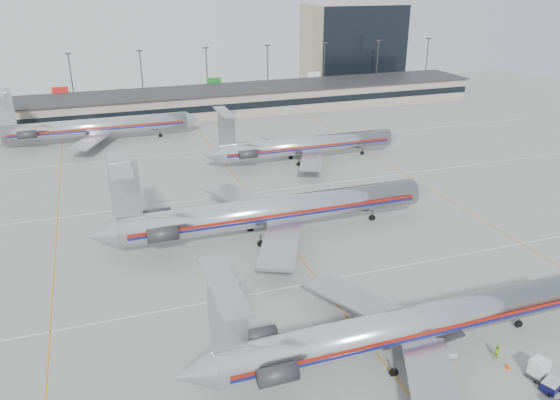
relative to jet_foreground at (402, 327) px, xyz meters
name	(u,v)px	position (x,y,z in m)	size (l,w,h in m)	color
ground	(357,329)	(-1.88, 5.22, -3.37)	(260.00, 260.00, 0.00)	gray
apron_markings	(319,281)	(-1.88, 15.22, -3.36)	(160.00, 0.15, 0.02)	silver
terminal	(185,103)	(-1.88, 103.19, -0.21)	(162.00, 17.00, 6.25)	gray
light_mast_row	(175,73)	(-1.88, 117.22, 5.21)	(163.60, 0.40, 15.28)	#38383D
distant_building	(352,44)	(60.12, 133.22, 9.13)	(30.00, 20.00, 25.00)	tan
jet_foreground	(402,327)	(0.00, 0.00, 0.00)	(44.37, 26.13, 11.61)	silver
jet_second_row	(270,211)	(-3.52, 28.83, 0.44)	(50.20, 29.56, 13.14)	silver
jet_third_row	(304,145)	(13.09, 58.03, -0.10)	(41.23, 25.36, 11.27)	silver
jet_back_row	(94,127)	(-24.99, 84.77, 0.19)	(44.79, 27.55, 12.25)	silver
tug_center	(437,400)	(-0.48, -6.95, -2.62)	(2.06, 1.09, 1.65)	#0A0B39
cart_outer	(551,386)	(10.15, -8.60, -2.82)	(2.16, 1.84, 1.04)	#0A0B39
uld_container	(539,369)	(10.35, -6.81, -2.42)	(2.11, 1.91, 1.88)	#2D2D30
belt_loader	(436,351)	(3.21, -1.26, -2.69)	(4.97, 2.32, 2.55)	#959595
ramp_worker_near	(444,356)	(3.43, -2.29, -2.62)	(0.55, 0.36, 1.51)	#BBD013
ramp_worker_far	(498,352)	(8.64, -3.44, -2.61)	(0.74, 0.58, 1.53)	#7CC012
cone_right	(508,366)	(8.63, -4.96, -3.08)	(0.43, 0.43, 0.58)	#E93C07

